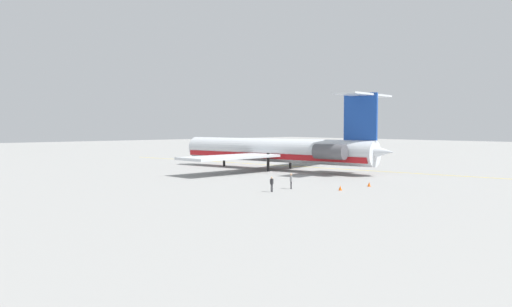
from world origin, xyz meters
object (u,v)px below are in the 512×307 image
at_px(main_jetliner, 279,150).
at_px(ground_crew_near_tail, 272,182).
at_px(ground_crew_near_nose, 291,179).
at_px(safety_cone_nose, 369,184).
at_px(safety_cone_tail, 232,158).
at_px(ground_crew_portside, 295,155).
at_px(safety_cone_wingtip, 340,188).

xyz_separation_m(main_jetliner, ground_crew_near_tail, (-19.35, 20.34, -2.23)).
xyz_separation_m(ground_crew_near_nose, safety_cone_nose, (-4.67, -8.82, -0.89)).
distance_m(main_jetliner, ground_crew_near_tail, 28.17).
relative_size(ground_crew_near_tail, safety_cone_tail, 3.14).
bearing_deg(ground_crew_near_tail, main_jetliner, -32.59).
xyz_separation_m(ground_crew_near_tail, safety_cone_nose, (-4.27, -12.34, -0.82)).
relative_size(main_jetliner, ground_crew_near_tail, 24.20).
distance_m(ground_crew_near_tail, safety_cone_tail, 55.07).
relative_size(ground_crew_portside, safety_cone_wingtip, 3.01).
distance_m(main_jetliner, safety_cone_wingtip, 27.41).
height_order(safety_cone_wingtip, safety_cone_tail, same).
height_order(main_jetliner, ground_crew_near_tail, main_jetliner).
relative_size(safety_cone_nose, safety_cone_tail, 1.00).
height_order(ground_crew_near_tail, safety_cone_wingtip, ground_crew_near_tail).
height_order(ground_crew_near_nose, safety_cone_nose, ground_crew_near_nose).
bearing_deg(safety_cone_wingtip, ground_crew_near_nose, 34.81).
distance_m(safety_cone_nose, safety_cone_tail, 53.04).
distance_m(main_jetliner, safety_cone_tail, 28.31).
distance_m(ground_crew_portside, safety_cone_nose, 47.48).
distance_m(ground_crew_near_nose, safety_cone_wingtip, 5.76).
bearing_deg(ground_crew_near_nose, ground_crew_portside, -104.70).
distance_m(main_jetliner, ground_crew_portside, 24.81).
bearing_deg(safety_cone_tail, safety_cone_wingtip, 153.53).
xyz_separation_m(ground_crew_portside, safety_cone_nose, (-38.59, 27.65, -0.77)).
bearing_deg(ground_crew_portside, safety_cone_tail, -129.84).
bearing_deg(safety_cone_wingtip, safety_cone_tail, -26.47).
bearing_deg(main_jetliner, safety_cone_nose, 152.01).
relative_size(safety_cone_nose, safety_cone_wingtip, 1.00).
bearing_deg(main_jetliner, ground_crew_near_nose, 129.13).
distance_m(safety_cone_wingtip, safety_cone_tail, 55.29).
distance_m(ground_crew_portside, safety_cone_wingtip, 50.92).
relative_size(ground_crew_portside, safety_cone_nose, 3.01).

